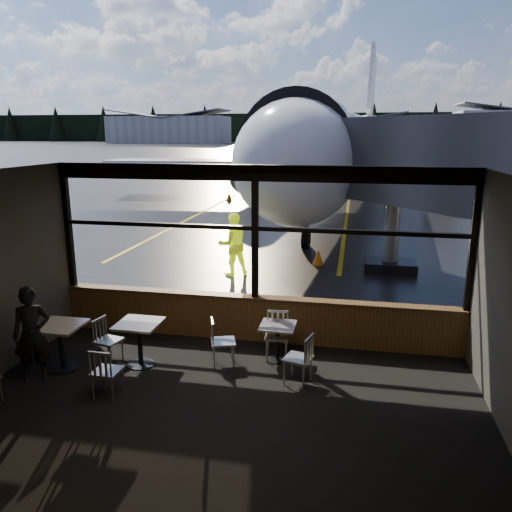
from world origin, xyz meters
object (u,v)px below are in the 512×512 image
(cafe_table_near, at_px, (278,343))
(chair_mid_w, at_px, (109,341))
(ground_crew, at_px, (233,244))
(chair_near_e, at_px, (298,359))
(jet_bridge, at_px, (418,193))
(airliner, at_px, (350,102))
(chair_near_w, at_px, (223,342))
(passenger, at_px, (32,335))
(cone_wing, at_px, (229,196))
(cafe_table_mid, at_px, (140,344))
(chair_near_n, at_px, (277,336))
(cone_nose, at_px, (318,257))
(chair_mid_s, at_px, (107,372))
(cafe_table_left, at_px, (62,347))

(cafe_table_near, xyz_separation_m, chair_mid_w, (-2.98, -0.70, 0.08))
(cafe_table_near, height_order, ground_crew, ground_crew)
(chair_near_e, bearing_deg, jet_bridge, -3.87)
(airliner, relative_size, chair_near_w, 42.82)
(passenger, relative_size, cone_wing, 3.07)
(passenger, height_order, ground_crew, ground_crew)
(cafe_table_near, height_order, cafe_table_mid, cafe_table_mid)
(ground_crew, bearing_deg, cafe_table_mid, 57.20)
(cafe_table_near, height_order, chair_near_w, chair_near_w)
(chair_near_n, bearing_deg, cone_wing, -78.51)
(airliner, height_order, jet_bridge, airliner)
(chair_near_e, xyz_separation_m, passenger, (-4.36, -0.74, 0.38))
(chair_near_w, relative_size, cone_nose, 1.78)
(jet_bridge, relative_size, cafe_table_near, 15.99)
(passenger, bearing_deg, airliner, 51.34)
(airliner, height_order, chair_near_n, airliner)
(cafe_table_mid, bearing_deg, chair_mid_w, -177.98)
(jet_bridge, relative_size, chair_near_e, 12.64)
(cafe_table_near, xyz_separation_m, cone_wing, (-6.30, 21.22, -0.08))
(jet_bridge, xyz_separation_m, chair_near_n, (-3.03, -6.28, -1.98))
(chair_near_n, height_order, cone_wing, chair_near_n)
(jet_bridge, height_order, cafe_table_mid, jet_bridge)
(airliner, distance_m, chair_mid_s, 24.55)
(cafe_table_near, xyz_separation_m, chair_near_w, (-0.92, -0.38, 0.09))
(cone_nose, bearing_deg, cone_wing, 114.64)
(cone_wing, bearing_deg, airliner, 5.88)
(cone_wing, bearing_deg, chair_near_w, -76.02)
(chair_near_e, xyz_separation_m, chair_mid_s, (-2.90, -1.01, -0.01))
(cafe_table_near, bearing_deg, cafe_table_left, -163.38)
(cafe_table_mid, relative_size, cafe_table_left, 0.97)
(cafe_table_left, relative_size, cone_wing, 1.58)
(chair_mid_w, bearing_deg, cafe_table_near, 115.35)
(chair_near_e, bearing_deg, chair_mid_w, 104.25)
(airliner, relative_size, chair_near_e, 42.75)
(jet_bridge, height_order, chair_near_w, jet_bridge)
(cone_nose, distance_m, cone_wing, 15.62)
(cone_nose, bearing_deg, ground_crew, -145.73)
(chair_mid_s, relative_size, chair_mid_w, 1.01)
(passenger, distance_m, ground_crew, 7.14)
(ground_crew, distance_m, cone_nose, 2.96)
(airliner, height_order, cone_wing, airliner)
(chair_mid_s, distance_m, chair_mid_w, 1.23)
(chair_mid_w, height_order, ground_crew, ground_crew)
(ground_crew, bearing_deg, chair_near_n, 81.12)
(passenger, relative_size, ground_crew, 0.90)
(cafe_table_left, distance_m, passenger, 0.63)
(airliner, distance_m, cafe_table_near, 22.62)
(cafe_table_left, xyz_separation_m, passenger, (-0.23, -0.44, 0.40))
(chair_near_n, distance_m, cone_nose, 6.98)
(airliner, height_order, chair_mid_s, airliner)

